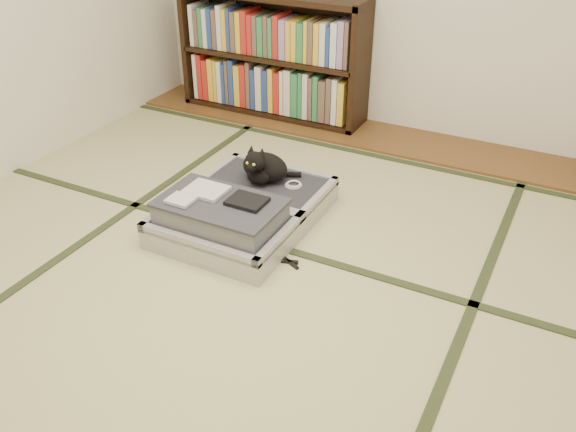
% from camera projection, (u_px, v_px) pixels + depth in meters
% --- Properties ---
extents(floor, '(4.50, 4.50, 0.00)m').
position_uv_depth(floor, '(245.00, 291.00, 2.93)').
color(floor, '#C5B683').
rests_on(floor, ground).
extents(wood_strip, '(4.00, 0.50, 0.02)m').
position_uv_depth(wood_strip, '(386.00, 138.00, 4.44)').
color(wood_strip, brown).
rests_on(wood_strip, ground).
extents(tatami_borders, '(4.00, 4.50, 0.01)m').
position_uv_depth(tatami_borders, '(292.00, 240.00, 3.31)').
color(tatami_borders, '#2D381E').
rests_on(tatami_borders, ground).
extents(bookcase, '(1.47, 0.34, 0.95)m').
position_uv_depth(bookcase, '(273.00, 58.00, 4.65)').
color(bookcase, black).
rests_on(bookcase, wood_strip).
extents(suitcase, '(0.73, 0.97, 0.29)m').
position_uv_depth(suitcase, '(241.00, 211.00, 3.38)').
color(suitcase, '#BAB9BE').
rests_on(suitcase, floor).
extents(cat, '(0.32, 0.33, 0.26)m').
position_uv_depth(cat, '(263.00, 167.00, 3.54)').
color(cat, black).
rests_on(cat, suitcase).
extents(cable_coil, '(0.10, 0.10, 0.02)m').
position_uv_depth(cable_coil, '(293.00, 185.00, 3.54)').
color(cable_coil, white).
rests_on(cable_coil, suitcase).
extents(hanger, '(0.45, 0.27, 0.01)m').
position_uv_depth(hanger, '(260.00, 255.00, 3.18)').
color(hanger, black).
rests_on(hanger, floor).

